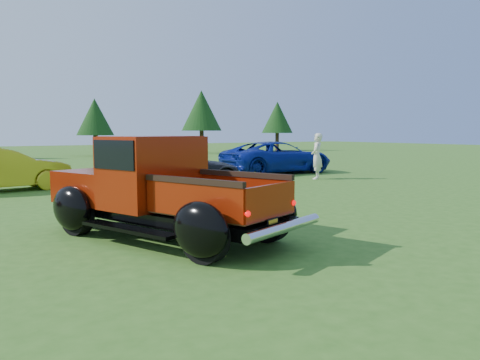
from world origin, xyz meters
The scene contains 9 objects.
ground centered at (0.00, 0.00, 0.00)m, with size 120.00×120.00×0.00m, color #32621C.
tree_mid_right centered at (6.00, 30.00, 2.97)m, with size 2.82×2.82×4.40m.
tree_east centered at (15.00, 29.50, 3.66)m, with size 3.46×3.46×5.40m.
tree_far_east centered at (24.00, 30.50, 3.25)m, with size 3.07×3.07×4.80m.
pickup_truck centered at (-1.16, 1.52, 0.85)m, with size 3.54×5.14×1.79m.
show_car_yellow centered at (-2.74, 10.05, 0.69)m, with size 1.47×4.21×1.39m, color gold.
show_car_grey centered at (2.15, 7.71, 0.68)m, with size 1.90×4.67×1.35m, color black.
show_car_blue centered at (8.50, 10.39, 0.71)m, with size 2.37×5.14×1.43m, color navy.
spectator centered at (8.20, 7.46, 0.90)m, with size 0.66×0.43×1.81m, color beige.
Camera 1 is at (-4.41, -6.31, 1.87)m, focal length 35.00 mm.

